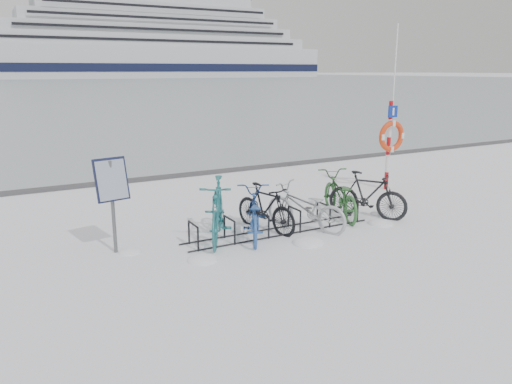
{
  "coord_description": "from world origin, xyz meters",
  "views": [
    {
      "loc": [
        -4.9,
        -8.01,
        3.13
      ],
      "look_at": [
        -0.19,
        0.6,
        0.71
      ],
      "focal_mm": 35.0,
      "sensor_mm": 36.0,
      "label": 1
    }
  ],
  "objects_px": {
    "bike_rack": "(279,224)",
    "lifebuoy_station": "(391,136)",
    "cruise_ferry": "(154,46)",
    "info_board": "(112,185)"
  },
  "relations": [
    {
      "from": "info_board",
      "to": "bike_rack",
      "type": "bearing_deg",
      "value": -18.15
    },
    {
      "from": "lifebuoy_station",
      "to": "bike_rack",
      "type": "bearing_deg",
      "value": -159.02
    },
    {
      "from": "bike_rack",
      "to": "lifebuoy_station",
      "type": "bearing_deg",
      "value": 20.98
    },
    {
      "from": "bike_rack",
      "to": "lifebuoy_station",
      "type": "height_order",
      "value": "lifebuoy_station"
    },
    {
      "from": "bike_rack",
      "to": "lifebuoy_station",
      "type": "distance_m",
      "value": 4.93
    },
    {
      "from": "info_board",
      "to": "cruise_ferry",
      "type": "distance_m",
      "value": 199.78
    },
    {
      "from": "bike_rack",
      "to": "cruise_ferry",
      "type": "bearing_deg",
      "value": 73.11
    },
    {
      "from": "bike_rack",
      "to": "info_board",
      "type": "relative_size",
      "value": 2.37
    },
    {
      "from": "bike_rack",
      "to": "lifebuoy_station",
      "type": "xyz_separation_m",
      "value": [
        4.46,
        1.71,
        1.25
      ]
    },
    {
      "from": "lifebuoy_station",
      "to": "cruise_ferry",
      "type": "bearing_deg",
      "value": 74.21
    }
  ]
}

